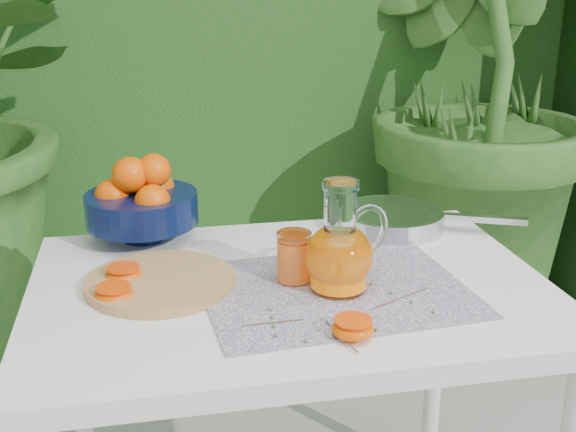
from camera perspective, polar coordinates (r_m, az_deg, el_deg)
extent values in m
imported|color=#295E20|center=(2.81, 14.11, 10.03)|extent=(2.16, 2.16, 1.83)
cube|color=white|center=(1.42, 0.16, -6.00)|extent=(1.00, 0.70, 0.04)
cylinder|color=white|center=(1.85, -16.01, -13.61)|extent=(0.04, 0.04, 0.71)
cylinder|color=white|center=(1.97, 11.54, -11.07)|extent=(0.04, 0.04, 0.71)
cube|color=#0B0F42|center=(1.38, 3.68, -5.83)|extent=(0.52, 0.42, 0.00)
cylinder|color=#B0844F|center=(1.41, -10.01, -5.14)|extent=(0.34, 0.34, 0.02)
cylinder|color=black|center=(1.65, -11.35, -1.19)|extent=(0.12, 0.12, 0.04)
cylinder|color=black|center=(1.63, -11.47, 0.60)|extent=(0.33, 0.33, 0.07)
sphere|color=#FF5C02|center=(1.63, -13.71, 1.51)|extent=(0.10, 0.10, 0.08)
sphere|color=#FF5C02|center=(1.67, -10.26, 2.18)|extent=(0.10, 0.10, 0.08)
sphere|color=#FF5C02|center=(1.57, -10.65, 1.08)|extent=(0.10, 0.10, 0.08)
sphere|color=#FF5C02|center=(1.68, -12.44, 2.13)|extent=(0.10, 0.10, 0.08)
sphere|color=#FF5C02|center=(1.61, -12.37, 3.20)|extent=(0.10, 0.10, 0.08)
sphere|color=#FF5C02|center=(1.61, -10.56, 3.55)|extent=(0.10, 0.10, 0.08)
cylinder|color=white|center=(1.37, 3.99, -5.62)|extent=(0.14, 0.14, 0.01)
ellipsoid|color=white|center=(1.35, 4.05, -3.21)|extent=(0.17, 0.17, 0.12)
cylinder|color=white|center=(1.32, 4.15, 0.61)|extent=(0.08, 0.08, 0.08)
cylinder|color=white|center=(1.30, 4.19, 2.48)|extent=(0.09, 0.09, 0.01)
torus|color=white|center=(1.37, 6.26, -1.08)|extent=(0.10, 0.05, 0.10)
cylinder|color=orange|center=(1.35, 4.04, -3.73)|extent=(0.14, 0.14, 0.09)
cylinder|color=white|center=(1.39, 0.48, -3.24)|extent=(0.08, 0.08, 0.10)
cylinder|color=orange|center=(1.39, 0.48, -3.54)|extent=(0.07, 0.07, 0.08)
cylinder|color=#E63C07|center=(1.38, 0.49, -1.95)|extent=(0.07, 0.07, 0.00)
cylinder|color=#B5B5BA|center=(1.70, 8.11, -0.27)|extent=(0.32, 0.32, 0.04)
cylinder|color=silver|center=(1.70, 8.14, 0.32)|extent=(0.28, 0.28, 0.01)
cube|color=#B5B5BA|center=(1.70, 15.34, -0.23)|extent=(0.18, 0.09, 0.01)
ellipsoid|color=#FF5C02|center=(1.36, -13.59, -6.09)|extent=(0.09, 0.09, 0.03)
cylinder|color=#E63C07|center=(1.35, -13.65, -5.49)|extent=(0.08, 0.08, 0.00)
ellipsoid|color=#FF5C02|center=(1.44, -12.87, -4.58)|extent=(0.09, 0.09, 0.03)
cylinder|color=#E63C07|center=(1.43, -12.92, -4.00)|extent=(0.08, 0.08, 0.00)
ellipsoid|color=#FF5C02|center=(1.21, 5.14, -8.86)|extent=(0.09, 0.09, 0.03)
cylinder|color=#E63C07|center=(1.20, 5.16, -8.20)|extent=(0.08, 0.08, 0.00)
cylinder|color=brown|center=(1.21, 4.24, -9.46)|extent=(0.03, 0.12, 0.00)
sphere|color=#59773E|center=(1.19, 1.40, -9.80)|extent=(0.01, 0.01, 0.01)
sphere|color=#59773E|center=(1.20, 3.30, -9.50)|extent=(0.01, 0.01, 0.01)
sphere|color=#59773E|center=(1.21, 5.16, -9.20)|extent=(0.01, 0.01, 0.01)
sphere|color=#59773E|center=(1.23, 6.98, -8.89)|extent=(0.01, 0.01, 0.01)
cylinder|color=brown|center=(1.35, 8.92, -6.42)|extent=(0.13, 0.06, 0.00)
sphere|color=#59773E|center=(1.39, 6.61, -5.32)|extent=(0.01, 0.01, 0.01)
sphere|color=#59773E|center=(1.36, 8.13, -5.98)|extent=(0.01, 0.01, 0.01)
sphere|color=#59773E|center=(1.33, 9.73, -6.67)|extent=(0.01, 0.01, 0.01)
sphere|color=#59773E|center=(1.30, 11.40, -7.38)|extent=(0.01, 0.01, 0.01)
cylinder|color=brown|center=(1.25, -1.22, -8.41)|extent=(0.11, 0.01, 0.00)
sphere|color=#59773E|center=(1.20, -0.96, -9.35)|extent=(0.01, 0.01, 0.01)
sphere|color=#59773E|center=(1.23, -1.14, -8.64)|extent=(0.01, 0.01, 0.01)
sphere|color=#59773E|center=(1.26, -1.31, -7.97)|extent=(0.01, 0.01, 0.01)
sphere|color=#59773E|center=(1.29, -1.47, -7.32)|extent=(0.01, 0.01, 0.01)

